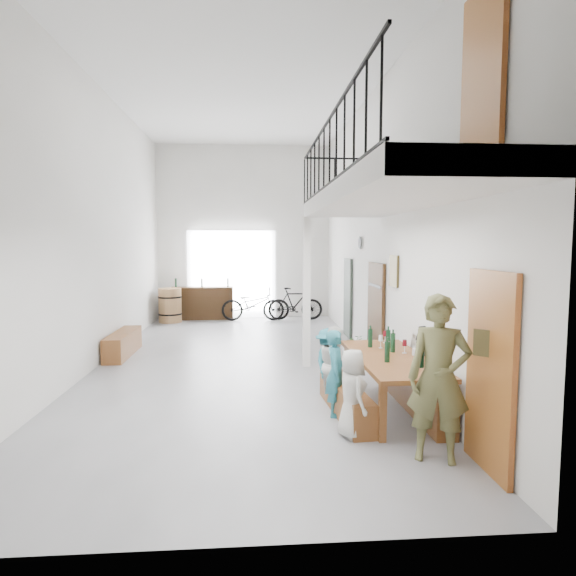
{
  "coord_description": "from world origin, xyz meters",
  "views": [
    {
      "loc": [
        0.26,
        -9.59,
        2.37
      ],
      "look_at": [
        0.94,
        -0.5,
        1.53
      ],
      "focal_mm": 30.0,
      "sensor_mm": 36.0,
      "label": 1
    }
  ],
  "objects": [
    {
      "name": "oak_barrel",
      "position": [
        -2.23,
        5.1,
        0.52
      ],
      "size": [
        0.7,
        0.7,
        1.03
      ],
      "color": "#976940",
      "rests_on": "ground"
    },
    {
      "name": "tableware",
      "position": [
        2.25,
        -2.77,
        0.94
      ],
      "size": [
        0.47,
        1.39,
        0.35
      ],
      "color": "black",
      "rests_on": "tasting_table"
    },
    {
      "name": "balcony",
      "position": [
        1.98,
        -3.13,
        2.96
      ],
      "size": [
        1.52,
        5.62,
        4.0
      ],
      "color": "silver",
      "rests_on": "ground"
    },
    {
      "name": "tasting_table",
      "position": [
        2.2,
        -3.08,
        0.71
      ],
      "size": [
        1.0,
        2.38,
        0.79
      ],
      "rotation": [
        0.0,
        0.0,
        0.01
      ],
      "color": "brown",
      "rests_on": "ground"
    },
    {
      "name": "guest_left_d",
      "position": [
        1.43,
        -2.2,
        0.52
      ],
      "size": [
        0.63,
        0.78,
        1.05
      ],
      "primitive_type": "imported",
      "rotation": [
        0.0,
        0.0,
        1.15
      ],
      "color": "#267181",
      "rests_on": "ground"
    },
    {
      "name": "guest_right_b",
      "position": [
        2.79,
        -2.89,
        0.61
      ],
      "size": [
        0.5,
        1.16,
        1.21
      ],
      "primitive_type": "imported",
      "rotation": [
        0.0,
        0.0,
        -1.7
      ],
      "color": "black",
      "rests_on": "ground"
    },
    {
      "name": "room_walls",
      "position": [
        0.0,
        0.0,
        3.55
      ],
      "size": [
        12.0,
        12.0,
        12.0
      ],
      "color": "white",
      "rests_on": "ground"
    },
    {
      "name": "host_standing",
      "position": [
        2.27,
        -4.62,
        0.92
      ],
      "size": [
        0.78,
        0.65,
        1.83
      ],
      "primitive_type": "imported",
      "rotation": [
        0.0,
        0.0,
        -0.36
      ],
      "color": "brown",
      "rests_on": "ground"
    },
    {
      "name": "serving_counter",
      "position": [
        -1.32,
        5.65,
        0.51
      ],
      "size": [
        1.94,
        0.57,
        1.02
      ],
      "primitive_type": "cube",
      "rotation": [
        0.0,
        0.0,
        0.02
      ],
      "color": "#392510",
      "rests_on": "ground"
    },
    {
      "name": "bicycle_near",
      "position": [
        0.27,
        5.23,
        0.51
      ],
      "size": [
        1.95,
        0.73,
        1.02
      ],
      "primitive_type": "imported",
      "rotation": [
        0.0,
        0.0,
        1.54
      ],
      "color": "black",
      "rests_on": "ground"
    },
    {
      "name": "side_bench",
      "position": [
        -2.5,
        0.74,
        0.25
      ],
      "size": [
        0.39,
        1.77,
        0.5
      ],
      "primitive_type": "cube",
      "rotation": [
        0.0,
        0.0,
        -0.0
      ],
      "color": "brown",
      "rests_on": "ground"
    },
    {
      "name": "guest_right_a",
      "position": [
        2.73,
        -3.53,
        0.62
      ],
      "size": [
        0.38,
        0.76,
        1.24
      ],
      "primitive_type": "imported",
      "rotation": [
        0.0,
        0.0,
        -1.67
      ],
      "color": "red",
      "rests_on": "ground"
    },
    {
      "name": "floor",
      "position": [
        0.0,
        0.0,
        0.0
      ],
      "size": [
        12.0,
        12.0,
        0.0
      ],
      "primitive_type": "plane",
      "color": "slate",
      "rests_on": "ground"
    },
    {
      "name": "gateway_portal",
      "position": [
        -0.4,
        5.94,
        1.4
      ],
      "size": [
        2.8,
        0.08,
        2.8
      ],
      "primitive_type": "cube",
      "color": "white",
      "rests_on": "ground"
    },
    {
      "name": "guest_right_c",
      "position": [
        2.84,
        -2.44,
        0.53
      ],
      "size": [
        0.38,
        0.54,
        1.06
      ],
      "primitive_type": "imported",
      "rotation": [
        0.0,
        0.0,
        -1.49
      ],
      "color": "beige",
      "rests_on": "ground"
    },
    {
      "name": "guest_left_b",
      "position": [
        1.4,
        -3.16,
        0.6
      ],
      "size": [
        0.37,
        0.48,
        1.19
      ],
      "primitive_type": "imported",
      "rotation": [
        0.0,
        0.0,
        1.36
      ],
      "color": "#267181",
      "rests_on": "ground"
    },
    {
      "name": "right_wall_decor",
      "position": [
        2.7,
        -1.87,
        1.74
      ],
      "size": [
        0.07,
        8.28,
        5.07
      ],
      "color": "brown",
      "rests_on": "ground"
    },
    {
      "name": "bicycle_far",
      "position": [
        1.6,
        5.25,
        0.51
      ],
      "size": [
        1.7,
        0.49,
        1.02
      ],
      "primitive_type": "imported",
      "rotation": [
        0.0,
        0.0,
        1.56
      ],
      "color": "black",
      "rests_on": "ground"
    },
    {
      "name": "bench_wall",
      "position": [
        2.57,
        -3.13,
        0.25
      ],
      "size": [
        0.3,
        2.16,
        0.5
      ],
      "primitive_type": "cube",
      "rotation": [
        0.0,
        0.0,
        0.01
      ],
      "color": "brown",
      "rests_on": "ground"
    },
    {
      "name": "bench_inner",
      "position": [
        1.54,
        -3.16,
        0.22
      ],
      "size": [
        0.44,
        1.92,
        0.44
      ],
      "primitive_type": "cube",
      "rotation": [
        0.0,
        0.0,
        0.07
      ],
      "color": "brown",
      "rests_on": "ground"
    },
    {
      "name": "guest_left_c",
      "position": [
        1.48,
        -2.6,
        0.57
      ],
      "size": [
        0.53,
        0.63,
        1.15
      ],
      "primitive_type": "imported",
      "rotation": [
        0.0,
        0.0,
        1.75
      ],
      "color": "beige",
      "rests_on": "ground"
    },
    {
      "name": "counter_bottles",
      "position": [
        -1.32,
        5.66,
        1.16
      ],
      "size": [
        1.69,
        0.11,
        0.28
      ],
      "color": "black",
      "rests_on": "serving_counter"
    },
    {
      "name": "potted_plant",
      "position": [
        2.45,
        0.55,
        0.21
      ],
      "size": [
        0.44,
        0.4,
        0.41
      ],
      "primitive_type": "imported",
      "rotation": [
        0.0,
        0.0,
        0.26
      ],
      "color": "#1C4317",
      "rests_on": "ground"
    },
    {
      "name": "guest_left_a",
      "position": [
        1.47,
        -3.92,
        0.55
      ],
      "size": [
        0.43,
        0.59,
        1.09
      ],
      "primitive_type": "imported",
      "rotation": [
        0.0,
        0.0,
        1.75
      ],
      "color": "beige",
      "rests_on": "ground"
    }
  ]
}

